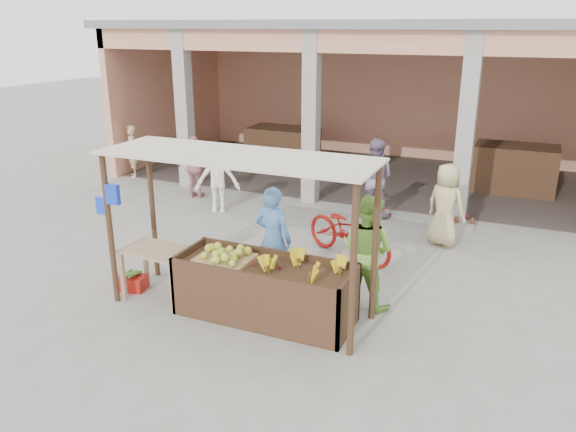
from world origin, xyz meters
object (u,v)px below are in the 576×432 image
at_px(fruit_stall, 265,292).
at_px(vendor_blue, 273,236).
at_px(red_crate, 132,283).
at_px(vendor_green, 367,248).
at_px(side_table, 157,257).
at_px(motorcycle, 349,230).

bearing_deg(fruit_stall, vendor_blue, 107.11).
relative_size(red_crate, vendor_green, 0.24).
bearing_deg(side_table, vendor_blue, 36.06).
bearing_deg(red_crate, vendor_blue, 13.97).
distance_m(fruit_stall, motorcycle, 2.69).
distance_m(red_crate, vendor_green, 3.85).
height_order(red_crate, motorcycle, motorcycle).
bearing_deg(fruit_stall, red_crate, -179.09).
bearing_deg(vendor_green, fruit_stall, 53.17).
bearing_deg(vendor_blue, vendor_green, -171.65).
bearing_deg(motorcycle, vendor_green, -129.77).
xyz_separation_m(side_table, motorcycle, (2.25, 2.73, -0.14)).
height_order(vendor_blue, motorcycle, vendor_blue).
bearing_deg(motorcycle, red_crate, 158.18).
distance_m(vendor_blue, vendor_green, 1.51).
distance_m(side_table, red_crate, 0.81).
distance_m(fruit_stall, side_table, 1.83).
bearing_deg(vendor_green, side_table, 33.75).
bearing_deg(vendor_blue, side_table, 37.32).
bearing_deg(vendor_blue, motorcycle, -107.72).
bearing_deg(vendor_green, motorcycle, -50.24).
relative_size(red_crate, motorcycle, 0.21).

